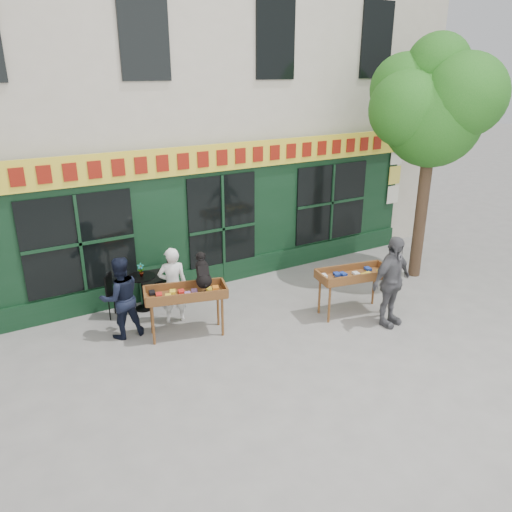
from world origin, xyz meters
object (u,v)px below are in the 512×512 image
object	(u,v)px
dog	(203,270)
bistro_table	(142,286)
man_right	(391,282)
woman	(173,285)
book_cart_right	(354,277)
man_left	(121,298)
book_cart_center	(186,296)

from	to	relation	value
dog	bistro_table	bearing A→B (deg)	130.87
dog	man_right	distance (m)	3.68
dog	woman	xyz separation A→B (m)	(-0.35, 0.70, -0.50)
man_right	bistro_table	size ratio (longest dim) A/B	2.43
book_cart_right	man_left	world-z (taller)	man_left
bistro_table	woman	bearing A→B (deg)	-65.97
book_cart_center	dog	size ratio (longest dim) A/B	2.69
man_right	bistro_table	distance (m)	5.11
dog	bistro_table	size ratio (longest dim) A/B	0.79
bistro_table	book_cart_right	bearing A→B (deg)	-33.02
book_cart_right	bistro_table	bearing A→B (deg)	158.20
man_left	book_cart_right	bearing A→B (deg)	160.77
book_cart_center	dog	xyz separation A→B (m)	(0.35, -0.05, 0.47)
book_cart_center	man_left	distance (m)	1.22
dog	book_cart_right	distance (m)	3.14
book_cart_center	man_right	bearing A→B (deg)	-9.12
book_cart_center	book_cart_right	size ratio (longest dim) A/B	1.01
bistro_table	man_left	xyz separation A→B (m)	(-0.70, -0.90, 0.26)
man_left	book_cart_center	bearing A→B (deg)	151.25
bistro_table	dog	bearing A→B (deg)	-64.80
book_cart_right	man_right	xyz separation A→B (m)	(0.30, -0.75, 0.10)
woman	book_cart_right	size ratio (longest dim) A/B	0.99
book_cart_center	man_left	xyz separation A→B (m)	(-1.07, 0.58, -0.02)
dog	bistro_table	distance (m)	1.85
dog	man_left	size ratio (longest dim) A/B	0.37
man_right	man_left	world-z (taller)	man_right
dog	man_right	size ratio (longest dim) A/B	0.32
woman	book_cart_right	distance (m)	3.68
book_cart_center	man_right	distance (m)	4.00
bistro_table	man_left	bearing A→B (deg)	-127.87
book_cart_right	book_cart_center	bearing A→B (deg)	175.68
book_cart_right	bistro_table	distance (m)	4.42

